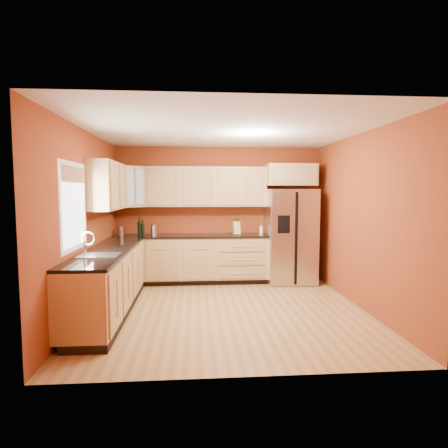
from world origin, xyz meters
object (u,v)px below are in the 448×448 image
at_px(canister_left, 121,231).
at_px(soap_dispenser, 261,230).
at_px(knife_block, 236,228).
at_px(refrigerator, 290,236).
at_px(wine_bottle_a, 140,226).

xyz_separation_m(canister_left, soap_dispenser, (2.63, -0.00, 0.00)).
bearing_deg(soap_dispenser, knife_block, -178.24).
distance_m(refrigerator, canister_left, 3.19).
height_order(canister_left, wine_bottle_a, wine_bottle_a).
bearing_deg(canister_left, refrigerator, -1.26).
relative_size(wine_bottle_a, soap_dispenser, 1.99).
distance_m(knife_block, soap_dispenser, 0.48).
bearing_deg(soap_dispenser, wine_bottle_a, -178.42).
xyz_separation_m(knife_block, soap_dispenser, (0.48, 0.01, -0.03)).
relative_size(refrigerator, soap_dispenser, 9.91).
relative_size(refrigerator, knife_block, 7.18).
distance_m(refrigerator, wine_bottle_a, 2.84).
height_order(refrigerator, soap_dispenser, refrigerator).
bearing_deg(wine_bottle_a, soap_dispenser, 1.58).
bearing_deg(knife_block, soap_dispenser, -9.82).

